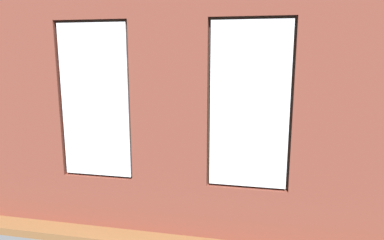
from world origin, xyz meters
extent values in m
cube|color=brown|center=(0.00, 0.00, -0.05)|extent=(6.62, 5.54, 0.10)
cube|color=brown|center=(-2.20, 2.39, 1.58)|extent=(1.61, 0.16, 3.16)
cube|color=brown|center=(0.00, 2.39, 1.58)|extent=(0.93, 0.16, 3.16)
cube|color=brown|center=(2.20, 2.39, 1.58)|extent=(1.61, 0.16, 3.16)
cube|color=brown|center=(-0.93, 2.39, 0.33)|extent=(0.94, 0.16, 0.67)
cube|color=white|center=(-0.93, 2.43, 1.63)|extent=(0.88, 0.03, 1.87)
cube|color=#38281E|center=(-0.93, 2.37, 1.63)|extent=(0.94, 0.04, 1.93)
cube|color=brown|center=(0.93, 2.39, 0.33)|extent=(0.94, 0.16, 0.67)
cube|color=white|center=(0.93, 2.43, 1.63)|extent=(0.88, 0.03, 1.87)
cube|color=#38281E|center=(0.93, 2.37, 1.63)|extent=(0.94, 0.04, 1.93)
cube|color=#A87547|center=(0.00, 2.29, 0.64)|extent=(3.00, 0.24, 0.06)
cube|color=black|center=(0.00, 2.30, 1.83)|extent=(0.42, 0.03, 0.61)
cube|color=#A33875|center=(0.00, 2.28, 1.83)|extent=(0.36, 0.01, 0.55)
cube|color=white|center=(2.96, 0.20, 1.58)|extent=(0.10, 4.54, 3.16)
cube|color=black|center=(0.28, 1.69, 0.21)|extent=(1.80, 0.85, 0.42)
cube|color=black|center=(0.28, 2.01, 0.61)|extent=(1.80, 0.24, 0.38)
cube|color=black|center=(-0.51, 1.69, 0.52)|extent=(0.22, 0.85, 0.24)
cube|color=black|center=(1.07, 1.69, 0.52)|extent=(0.22, 0.85, 0.24)
cube|color=#232326|center=(-0.06, 1.65, 0.48)|extent=(0.62, 0.65, 0.12)
cube|color=#232326|center=(0.62, 1.65, 0.48)|extent=(0.62, 0.65, 0.12)
cube|color=black|center=(-2.26, 0.75, 0.21)|extent=(1.01, 2.00, 0.42)
cube|color=black|center=(-2.58, 0.72, 0.61)|extent=(0.40, 1.95, 0.38)
cube|color=black|center=(-2.19, -0.10, 0.52)|extent=(0.87, 0.29, 0.24)
cube|color=black|center=(-2.33, 1.60, 0.52)|extent=(0.87, 0.29, 0.24)
cube|color=#232326|center=(-2.19, 0.38, 0.48)|extent=(0.70, 0.74, 0.12)
cube|color=#232326|center=(-2.25, 1.12, 0.48)|extent=(0.70, 0.74, 0.12)
cube|color=olive|center=(0.46, 0.13, 0.39)|extent=(1.43, 0.72, 0.04)
cube|color=olive|center=(-0.19, -0.17, 0.19)|extent=(0.07, 0.07, 0.37)
cube|color=olive|center=(1.12, -0.17, 0.19)|extent=(0.07, 0.07, 0.37)
cube|color=olive|center=(-0.19, 0.43, 0.19)|extent=(0.07, 0.07, 0.37)
cube|color=olive|center=(1.12, 0.43, 0.19)|extent=(0.07, 0.07, 0.37)
cylinder|color=#33567F|center=(0.64, 0.04, 0.45)|extent=(0.07, 0.07, 0.09)
cylinder|color=#B7333D|center=(0.07, 0.00, 0.46)|extent=(0.08, 0.08, 0.11)
cylinder|color=#9E5638|center=(0.46, 0.13, 0.46)|extent=(0.13, 0.13, 0.10)
sphere|color=#3D8E42|center=(0.46, 0.13, 0.58)|extent=(0.16, 0.16, 0.16)
cube|color=black|center=(0.89, 0.23, 0.42)|extent=(0.09, 0.18, 0.02)
cube|color=#B2B2B7|center=(0.36, 0.23, 0.42)|extent=(0.17, 0.07, 0.02)
cube|color=black|center=(2.66, -0.06, 0.27)|extent=(1.04, 0.42, 0.54)
cube|color=black|center=(2.66, -0.06, 0.56)|extent=(0.42, 0.20, 0.05)
cube|color=black|center=(2.66, -0.06, 0.62)|extent=(0.06, 0.04, 0.06)
cube|color=black|center=(2.66, -0.06, 0.94)|extent=(0.95, 0.04, 0.57)
cube|color=black|center=(2.66, -0.08, 0.94)|extent=(0.90, 0.01, 0.52)
cylinder|color=olive|center=(0.48, -1.41, 0.14)|extent=(0.50, 0.50, 0.28)
ellipsoid|color=white|center=(0.48, -1.41, 0.48)|extent=(1.12, 1.12, 0.45)
ellipsoid|color=navy|center=(0.57, -1.41, 0.59)|extent=(0.44, 0.44, 0.18)
cylinder|color=brown|center=(-0.59, -0.97, 0.11)|extent=(0.22, 0.22, 0.21)
cylinder|color=brown|center=(-0.59, -0.97, 0.25)|extent=(0.03, 0.03, 0.06)
ellipsoid|color=#1E5B28|center=(-0.59, -0.97, 0.41)|extent=(0.34, 0.34, 0.25)
cylinder|color=#47423D|center=(-1.07, 1.69, 0.14)|extent=(0.29, 0.29, 0.27)
cylinder|color=brown|center=(-1.07, 1.69, 0.35)|extent=(0.04, 0.04, 0.15)
ellipsoid|color=#3D8E42|center=(-1.07, 1.69, 0.62)|extent=(0.49, 0.49, 0.39)
cylinder|color=beige|center=(2.36, -1.72, 0.19)|extent=(0.32, 0.32, 0.38)
cylinder|color=brown|center=(2.36, -1.72, 0.64)|extent=(0.06, 0.06, 0.52)
cone|color=#286B2D|center=(2.53, -1.74, 1.07)|extent=(0.48, 0.22, 0.45)
cone|color=#286B2D|center=(2.37, -1.55, 1.08)|extent=(0.20, 0.46, 0.46)
cone|color=#286B2D|center=(2.21, -1.72, 1.09)|extent=(0.42, 0.16, 0.48)
cone|color=#286B2D|center=(2.38, -1.88, 1.08)|extent=(0.22, 0.46, 0.47)
cylinder|color=brown|center=(2.11, 0.91, 0.14)|extent=(0.27, 0.27, 0.27)
cylinder|color=brown|center=(2.11, 0.91, 0.51)|extent=(0.05, 0.05, 0.48)
cone|color=#286B2D|center=(2.37, 0.95, 0.97)|extent=(0.64, 0.25, 0.55)
cone|color=#286B2D|center=(2.19, 1.17, 0.96)|extent=(0.32, 0.66, 0.53)
cone|color=#286B2D|center=(1.97, 1.04, 1.04)|extent=(0.46, 0.45, 0.66)
cone|color=#286B2D|center=(1.91, 0.80, 1.02)|extent=(0.56, 0.38, 0.62)
cone|color=#286B2D|center=(2.17, 0.64, 0.97)|extent=(0.28, 0.65, 0.54)
camera|label=1|loc=(-1.07, 6.24, 2.21)|focal=32.00mm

